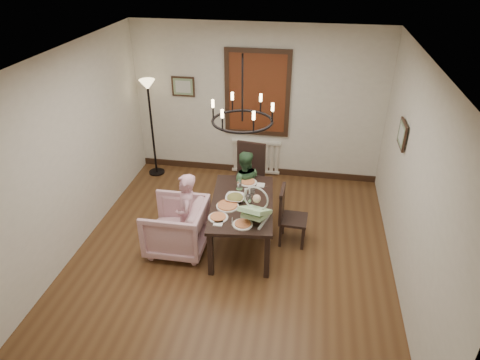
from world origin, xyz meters
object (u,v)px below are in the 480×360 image
(elderly_woman, at_px, (187,222))
(baby_bouncer, at_px, (255,209))
(dining_table, at_px, (242,207))
(drinking_glass, at_px, (249,199))
(chair_right, at_px, (294,216))
(floor_lamp, at_px, (152,130))
(armchair, at_px, (176,227))
(seated_man, at_px, (244,190))
(chair_far, at_px, (247,177))

(elderly_woman, height_order, baby_bouncer, elderly_woman)
(dining_table, height_order, drinking_glass, drinking_glass)
(elderly_woman, bearing_deg, dining_table, 100.55)
(baby_bouncer, bearing_deg, chair_right, 64.00)
(chair_right, distance_m, floor_lamp, 3.26)
(chair_right, bearing_deg, armchair, 107.87)
(chair_right, bearing_deg, elderly_woman, 112.13)
(seated_man, relative_size, floor_lamp, 0.53)
(drinking_glass, bearing_deg, floor_lamp, 137.55)
(dining_table, bearing_deg, chair_far, 88.76)
(chair_far, distance_m, elderly_woman, 1.52)
(chair_far, relative_size, seated_man, 1.15)
(chair_far, bearing_deg, chair_right, -38.74)
(chair_far, xyz_separation_m, chair_right, (0.82, -0.86, -0.10))
(seated_man, distance_m, baby_bouncer, 1.27)
(chair_right, relative_size, elderly_woman, 0.85)
(dining_table, distance_m, floor_lamp, 2.76)
(baby_bouncer, bearing_deg, drinking_glass, 126.55)
(baby_bouncer, bearing_deg, elderly_woman, -167.80)
(baby_bouncer, relative_size, drinking_glass, 3.27)
(floor_lamp, bearing_deg, dining_table, -43.26)
(elderly_woman, bearing_deg, drinking_glass, 95.45)
(baby_bouncer, bearing_deg, seated_man, 121.36)
(dining_table, xyz_separation_m, floor_lamp, (-2.00, 1.88, 0.26))
(elderly_woman, height_order, seated_man, elderly_woman)
(dining_table, relative_size, drinking_glass, 10.45)
(armchair, bearing_deg, chair_far, 147.88)
(chair_right, relative_size, drinking_glass, 5.81)
(dining_table, relative_size, chair_right, 1.80)
(seated_man, height_order, drinking_glass, seated_man)
(chair_far, height_order, chair_right, chair_far)
(chair_right, relative_size, baby_bouncer, 1.78)
(chair_far, bearing_deg, dining_table, -77.54)
(chair_right, bearing_deg, drinking_glass, 110.21)
(dining_table, xyz_separation_m, elderly_woman, (-0.71, -0.35, -0.11))
(seated_man, bearing_deg, drinking_glass, 92.39)
(armchair, relative_size, baby_bouncer, 1.66)
(chair_far, bearing_deg, floor_lamp, 163.85)
(floor_lamp, bearing_deg, drinking_glass, -42.45)
(dining_table, bearing_deg, floor_lamp, 130.81)
(chair_right, xyz_separation_m, armchair, (-1.64, -0.45, -0.07))
(dining_table, bearing_deg, armchair, -168.34)
(elderly_woman, bearing_deg, floor_lamp, -165.87)
(armchair, height_order, baby_bouncer, baby_bouncer)
(drinking_glass, bearing_deg, seated_man, 103.81)
(seated_man, bearing_deg, elderly_woman, 49.14)
(dining_table, distance_m, armchair, 0.99)
(elderly_woman, relative_size, baby_bouncer, 2.09)
(armchair, xyz_separation_m, seated_man, (0.81, 1.03, 0.09))
(elderly_woman, distance_m, baby_bouncer, 1.02)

